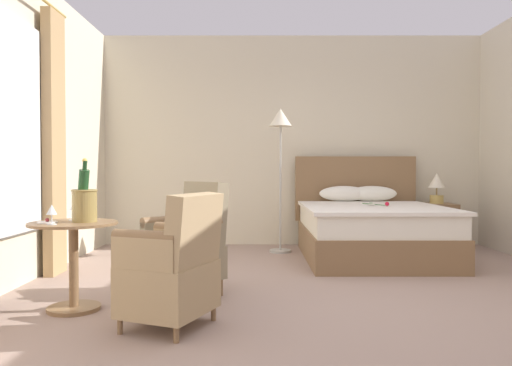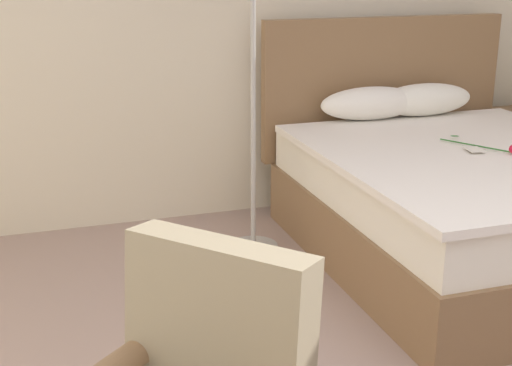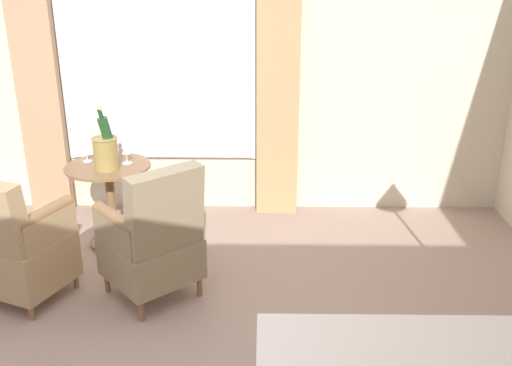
% 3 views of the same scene
% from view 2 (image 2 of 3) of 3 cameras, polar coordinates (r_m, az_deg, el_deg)
% --- Properties ---
extents(bed, '(1.66, 2.04, 1.24)m').
position_cam_2_polar(bed, '(4.08, 16.01, -0.97)').
color(bed, brown).
rests_on(bed, ground).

